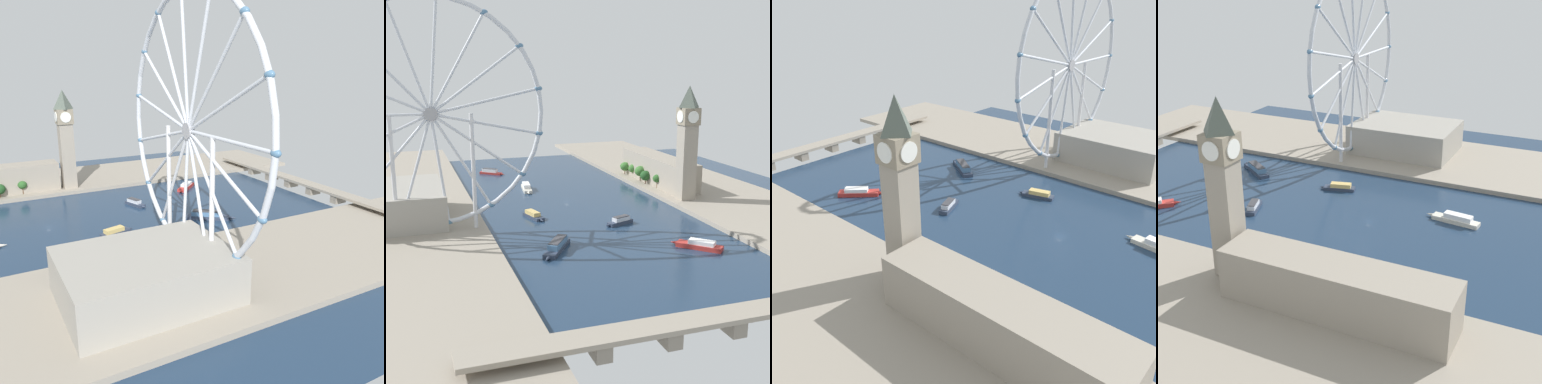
% 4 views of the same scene
% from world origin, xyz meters
% --- Properties ---
extents(ground_plane, '(394.58, 394.58, 0.00)m').
position_xyz_m(ground_plane, '(0.00, 0.00, 0.00)').
color(ground_plane, '#1E334C').
extents(riverbank_left, '(90.00, 520.00, 3.00)m').
position_xyz_m(riverbank_left, '(-112.29, 0.00, 1.50)').
color(riverbank_left, gray).
rests_on(riverbank_left, ground_plane).
extents(riverbank_right, '(90.00, 520.00, 3.00)m').
position_xyz_m(riverbank_right, '(112.29, 0.00, 1.50)').
color(riverbank_right, gray).
rests_on(riverbank_right, ground_plane).
extents(clock_tower, '(13.69, 13.69, 81.36)m').
position_xyz_m(clock_tower, '(-80.39, 32.35, 45.43)').
color(clock_tower, gray).
rests_on(clock_tower, riverbank_left).
extents(parliament_block, '(22.00, 98.48, 22.18)m').
position_xyz_m(parliament_block, '(-88.04, -24.89, 14.09)').
color(parliament_block, gray).
rests_on(parliament_block, riverbank_left).
extents(tree_row_embankment, '(11.07, 66.64, 12.84)m').
position_xyz_m(tree_row_embankment, '(-76.08, -37.53, 10.49)').
color(tree_row_embankment, '#513823').
rests_on(tree_row_embankment, riverbank_left).
extents(ferris_wheel, '(131.32, 3.20, 133.69)m').
position_xyz_m(ferris_wheel, '(96.23, 53.77, 71.01)').
color(ferris_wheel, silver).
rests_on(ferris_wheel, riverbank_right).
extents(riverside_hall, '(53.82, 72.72, 21.01)m').
position_xyz_m(riverside_hall, '(117.12, 21.80, 13.51)').
color(riverside_hall, gray).
rests_on(riverside_hall, riverbank_right).
extents(river_bridge, '(206.58, 12.58, 8.10)m').
position_xyz_m(river_bridge, '(-0.00, 208.65, 5.95)').
color(river_bridge, gray).
rests_on(river_bridge, ground_plane).
extents(tour_boat_0, '(23.01, 31.49, 5.99)m').
position_xyz_m(tour_boat_0, '(36.95, 100.42, 2.49)').
color(tour_boat_0, '#2D384C').
rests_on(tour_boat_0, ground_plane).
extents(tour_boat_1, '(23.56, 24.67, 4.90)m').
position_xyz_m(tour_boat_1, '(-37.95, 122.46, 1.99)').
color(tour_boat_1, '#B22D28').
rests_on(tour_boat_1, ground_plane).
extents(tour_boat_2, '(9.15, 31.49, 5.29)m').
position_xyz_m(tour_boat_2, '(19.59, -44.33, 2.14)').
color(tour_boat_2, beige).
rests_on(tour_boat_2, ground_plane).
extents(tour_boat_3, '(10.68, 23.20, 4.45)m').
position_xyz_m(tour_boat_3, '(33.75, 34.92, 1.86)').
color(tour_boat_3, '#2D384C').
rests_on(tour_boat_3, ground_plane).
extents(tour_boat_4, '(21.23, 18.73, 5.33)m').
position_xyz_m(tour_boat_4, '(35.99, -117.49, 2.24)').
color(tour_boat_4, '#B22D28').
rests_on(tour_boat_4, ground_plane).
extents(tour_boat_5, '(21.13, 11.09, 5.23)m').
position_xyz_m(tour_boat_5, '(-14.63, 66.50, 2.15)').
color(tour_boat_5, '#2D384C').
rests_on(tour_boat_5, ground_plane).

